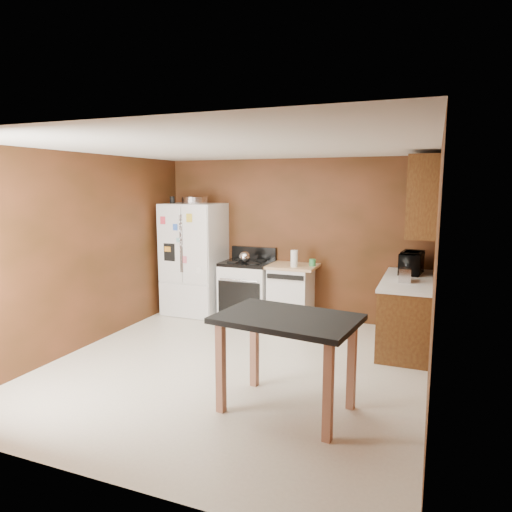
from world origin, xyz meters
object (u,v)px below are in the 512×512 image
Objects in this scene: kettle at (245,257)px; green_canister at (312,263)px; toaster at (405,275)px; gas_range at (247,289)px; dishwasher at (291,293)px; roasting_pan at (195,200)px; pen_cup at (172,200)px; microwave at (412,264)px; paper_towel at (294,259)px; island at (287,331)px; refrigerator at (194,259)px.

kettle is 1.05m from green_canister.
gas_range is at bearing 162.44° from toaster.
green_canister is 0.12× the size of dishwasher.
kettle is 2.47m from toaster.
gas_range is (0.89, 0.04, -1.39)m from roasting_pan.
pen_cup is 3.77m from toaster.
microwave is (2.46, 0.02, 0.05)m from kettle.
roasting_pan reaches higher than paper_towel.
dishwasher is (-0.32, -0.03, -0.49)m from green_canister.
microwave is at bearing 70.07° from island.
gas_range is at bearing 171.50° from paper_towel.
kettle is at bearing 97.62° from microwave.
roasting_pan is 2.14m from green_canister.
toaster is at bearing -13.03° from kettle.
microwave reaches higher than gas_range.
green_canister is (0.24, 0.17, -0.07)m from paper_towel.
microwave is 2.79m from island.
refrigerator is at bearing 132.67° from island.
paper_towel is at bearing 1.47° from pen_cup.
island reaches higher than dishwasher.
roasting_pan reaches higher than toaster.
pen_cup is 1.86m from gas_range.
gas_range reaches higher than toaster.
pen_cup is at bearing -174.20° from dishwasher.
pen_cup is 1.50m from kettle.
green_canister reaches higher than dishwasher.
roasting_pan is 1.68× the size of paper_towel.
kettle is at bearing 120.26° from island.
paper_towel is 0.51× the size of microwave.
kettle is 0.92m from refrigerator.
green_canister is 1.15m from gas_range.
paper_towel is 0.28× the size of dishwasher.
refrigerator reaches higher than paper_towel.
roasting_pan is 0.38× the size of gas_range.
paper_towel is at bearing -143.79° from green_canister.
pen_cup is 0.10× the size of gas_range.
gas_range is at bearing 95.31° from microwave.
paper_towel is at bearing -8.50° from gas_range.
roasting_pan is 0.31× the size of island.
pen_cup is at bearing 137.42° from island.
gas_range is at bearing 90.59° from kettle.
pen_cup is 2.41m from dishwasher.
gas_range reaches higher than island.
refrigerator reaches higher than toaster.
refrigerator is at bearing -176.72° from green_canister.
green_canister is 0.08× the size of island.
roasting_pan reaches higher than kettle.
roasting_pan is at bearing -177.74° from gas_range.
kettle is 0.91m from dishwasher.
refrigerator reaches higher than kettle.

